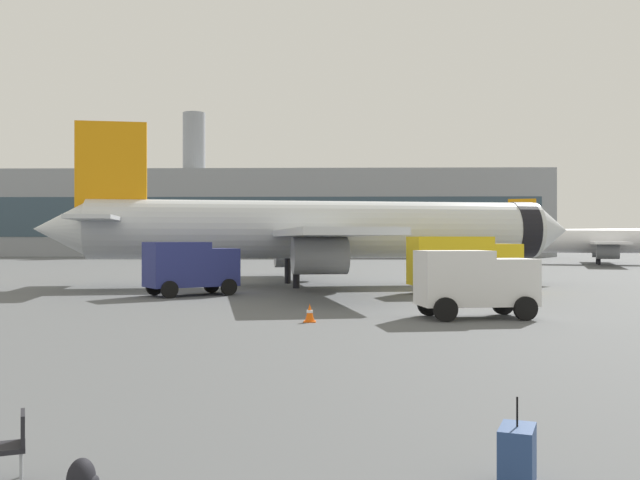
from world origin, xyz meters
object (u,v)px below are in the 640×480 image
cargo_van (474,280)px  rolling_suitcase (517,456)px  airplane_taxiing (610,241)px  traveller_backpack (83,480)px  service_truck (190,266)px  safety_cone_near (310,313)px  airplane_at_gate (318,230)px  safety_cone_mid (536,288)px  fuel_truck (463,262)px  gate_chair (11,443)px

cargo_van → rolling_suitcase: cargo_van is taller
airplane_taxiing → traveller_backpack: (-36.95, -79.14, -2.66)m
service_truck → safety_cone_near: 14.07m
airplane_at_gate → safety_cone_mid: airplane_at_gate is taller
safety_cone_near → traveller_backpack: bearing=-96.4°
safety_cone_mid → rolling_suitcase: (-8.85, -30.12, 0.01)m
safety_cone_mid → traveller_backpack: safety_cone_mid is taller
airplane_taxiing → safety_cone_mid: 53.76m
airplane_taxiing → safety_cone_near: (-34.97, -61.62, -2.56)m
traveller_backpack → safety_cone_mid: bearing=65.5°
safety_cone_near → safety_cone_mid: 17.74m
rolling_suitcase → airplane_at_gate: bearing=95.0°
traveller_backpack → airplane_at_gate: bearing=87.3°
airplane_at_gate → airplane_taxiing: size_ratio=1.28×
airplane_taxiing → rolling_suitcase: airplane_taxiing is taller
service_truck → fuel_truck: bearing=5.8°
airplane_at_gate → safety_cone_near: 21.02m
airplane_taxiing → cargo_van: (-28.72, -60.19, -1.45)m
fuel_truck → gate_chair: (-11.12, -30.71, -1.27)m
airplane_at_gate → airplane_taxiing: airplane_at_gate is taller
fuel_truck → cargo_van: size_ratio=1.36×
gate_chair → airplane_at_gate: bearing=85.7°
cargo_van → rolling_suitcase: 18.75m
airplane_at_gate → gate_chair: airplane_at_gate is taller
airplane_taxiing → safety_cone_near: 70.90m
service_truck → gate_chair: bearing=-82.5°
service_truck → safety_cone_near: bearing=-60.4°
service_truck → safety_cone_mid: (18.89, 0.90, -1.22)m
safety_cone_near → safety_cone_mid: bearing=47.6°
fuel_truck → rolling_suitcase: (-4.94, -30.75, -1.38)m
airplane_at_gate → safety_cone_mid: bearing=-32.2°
airplane_at_gate → fuel_truck: bearing=-40.4°
airplane_taxiing → airplane_at_gate: bearing=-130.7°
safety_cone_mid → gate_chair: size_ratio=0.91×
fuel_truck → safety_cone_mid: (3.91, -0.63, -1.39)m
cargo_van → gate_chair: (-9.31, -18.42, -0.95)m
fuel_truck → gate_chair: bearing=-109.9°
service_truck → cargo_van: (13.17, -10.76, -0.16)m
cargo_van → gate_chair: cargo_van is taller
service_truck → gate_chair: 29.46m
traveller_backpack → cargo_van: bearing=66.5°
airplane_at_gate → rolling_suitcase: size_ratio=32.42×
rolling_suitcase → airplane_taxiing: bearing=67.9°
service_truck → airplane_at_gate: bearing=51.8°
airplane_taxiing → cargo_van: 66.71m
cargo_van → safety_cone_mid: (5.71, 11.66, -1.06)m
cargo_van → safety_cone_near: bearing=-167.2°
gate_chair → airplane_taxiing: bearing=64.2°
cargo_van → safety_cone_mid: cargo_van is taller
traveller_backpack → airplane_taxiing: bearing=65.0°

